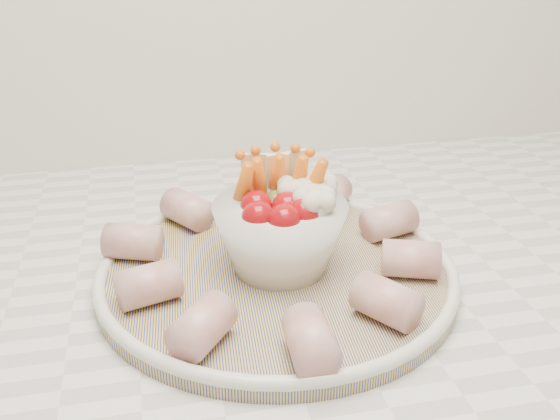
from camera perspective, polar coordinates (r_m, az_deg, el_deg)
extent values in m
cube|color=silver|center=(0.65, 2.49, -5.68)|extent=(2.04, 0.62, 0.04)
cylinder|color=navy|center=(0.59, -0.32, -5.84)|extent=(0.36, 0.36, 0.01)
torus|color=silver|center=(0.59, -0.32, -5.21)|extent=(0.34, 0.34, 0.01)
sphere|color=maroon|center=(0.54, -2.01, -0.64)|extent=(0.03, 0.03, 0.03)
sphere|color=maroon|center=(0.53, 0.36, -0.95)|extent=(0.03, 0.03, 0.03)
sphere|color=maroon|center=(0.54, 2.24, -0.33)|extent=(0.03, 0.03, 0.03)
sphere|color=maroon|center=(0.56, -2.18, 0.38)|extent=(0.03, 0.03, 0.03)
sphere|color=maroon|center=(0.55, 0.68, 0.23)|extent=(0.03, 0.03, 0.03)
sphere|color=#4E6F25|center=(0.57, -0.36, 0.78)|extent=(0.02, 0.02, 0.02)
cone|color=orange|center=(0.58, -1.97, 2.28)|extent=(0.03, 0.05, 0.07)
cone|color=orange|center=(0.58, -0.17, 2.65)|extent=(0.02, 0.05, 0.07)
cone|color=orange|center=(0.58, 1.70, 2.52)|extent=(0.02, 0.05, 0.07)
cone|color=orange|center=(0.56, -3.39, 1.79)|extent=(0.03, 0.05, 0.07)
cone|color=orange|center=(0.57, 3.05, 2.07)|extent=(0.04, 0.05, 0.07)
sphere|color=beige|center=(0.57, 3.21, 1.09)|extent=(0.03, 0.03, 0.03)
sphere|color=beige|center=(0.55, 3.22, 0.17)|extent=(0.03, 0.03, 0.03)
sphere|color=beige|center=(0.58, 3.35, 1.82)|extent=(0.03, 0.03, 0.03)
sphere|color=beige|center=(0.57, 1.55, 1.23)|extent=(0.03, 0.03, 0.03)
cube|color=beige|center=(0.59, -1.36, 3.09)|extent=(0.05, 0.02, 0.05)
cube|color=beige|center=(0.59, 0.56, 3.25)|extent=(0.05, 0.02, 0.05)
cylinder|color=#AF5051|center=(0.58, 11.86, -4.41)|extent=(0.06, 0.05, 0.03)
cylinder|color=#AF5051|center=(0.64, 9.94, -0.98)|extent=(0.06, 0.05, 0.03)
cylinder|color=#AF5051|center=(0.69, 4.62, 1.28)|extent=(0.06, 0.06, 0.03)
cylinder|color=#AF5051|center=(0.69, -2.17, 1.14)|extent=(0.04, 0.05, 0.03)
cylinder|color=#AF5051|center=(0.66, -8.47, 0.04)|extent=(0.06, 0.06, 0.03)
cylinder|color=#AF5051|center=(0.61, -13.31, -2.84)|extent=(0.06, 0.05, 0.03)
cylinder|color=#AF5051|center=(0.54, -11.93, -6.68)|extent=(0.06, 0.05, 0.03)
cylinder|color=#AF5051|center=(0.48, -7.15, -10.50)|extent=(0.06, 0.06, 0.03)
cylinder|color=#AF5051|center=(0.46, 2.81, -11.86)|extent=(0.04, 0.05, 0.03)
cylinder|color=#AF5051|center=(0.51, 9.72, -8.23)|extent=(0.06, 0.06, 0.03)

